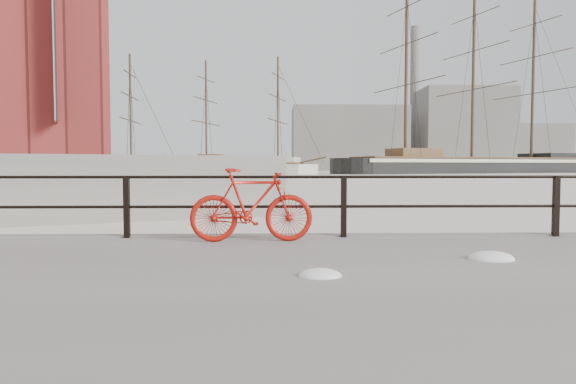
% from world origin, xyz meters
% --- Properties ---
extents(ground, '(400.00, 400.00, 0.00)m').
position_xyz_m(ground, '(0.00, 0.00, 0.00)').
color(ground, white).
rests_on(ground, ground).
extents(promenade, '(36.00, 8.00, 0.35)m').
position_xyz_m(promenade, '(0.00, -4.00, 0.17)').
color(promenade, gray).
rests_on(promenade, ground).
extents(far_quay, '(78.44, 148.07, 1.80)m').
position_xyz_m(far_quay, '(-40.00, 72.00, 0.90)').
color(far_quay, gray).
rests_on(far_quay, ground).
extents(guardrail, '(28.00, 0.10, 1.00)m').
position_xyz_m(guardrail, '(0.00, -0.15, 0.85)').
color(guardrail, black).
rests_on(guardrail, promenade).
extents(bicycle, '(1.87, 0.37, 1.12)m').
position_xyz_m(bicycle, '(-1.47, -0.63, 0.91)').
color(bicycle, '#AC140B').
rests_on(bicycle, promenade).
extents(barque_black, '(69.86, 43.32, 37.15)m').
position_xyz_m(barque_black, '(36.61, 89.02, 0.00)').
color(barque_black, black).
rests_on(barque_black, ground).
extents(schooner_mid, '(31.61, 19.85, 21.07)m').
position_xyz_m(schooner_mid, '(-7.00, 82.55, 0.00)').
color(schooner_mid, beige).
rests_on(schooner_mid, ground).
extents(schooner_left, '(24.17, 11.26, 18.28)m').
position_xyz_m(schooner_left, '(-27.35, 66.29, 0.00)').
color(schooner_left, beige).
rests_on(schooner_left, ground).
extents(apartment_grey, '(26.02, 22.15, 23.20)m').
position_xyz_m(apartment_grey, '(-46.35, 82.38, 13.40)').
color(apartment_grey, '#A2A29D').
rests_on(apartment_grey, far_quay).
extents(apartment_brick, '(27.87, 22.90, 21.20)m').
position_xyz_m(apartment_brick, '(-54.97, 103.70, 12.40)').
color(apartment_brick, brown).
rests_on(apartment_brick, far_quay).
extents(industrial_west, '(32.00, 18.00, 18.00)m').
position_xyz_m(industrial_west, '(20.00, 140.00, 9.00)').
color(industrial_west, gray).
rests_on(industrial_west, ground).
extents(industrial_mid, '(26.00, 20.00, 24.00)m').
position_xyz_m(industrial_mid, '(55.00, 145.00, 12.00)').
color(industrial_mid, gray).
rests_on(industrial_mid, ground).
extents(industrial_east, '(20.00, 16.00, 14.00)m').
position_xyz_m(industrial_east, '(78.00, 150.00, 7.00)').
color(industrial_east, gray).
rests_on(industrial_east, ground).
extents(smokestack, '(2.80, 2.80, 44.00)m').
position_xyz_m(smokestack, '(42.00, 150.00, 22.00)').
color(smokestack, gray).
rests_on(smokestack, ground).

